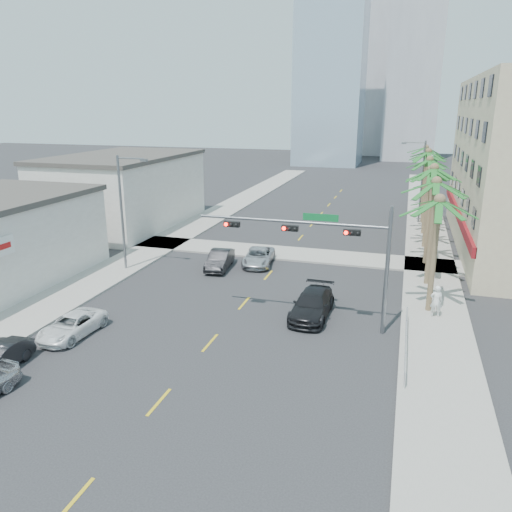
# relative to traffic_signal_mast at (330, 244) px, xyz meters

# --- Properties ---
(ground) EXTENTS (260.00, 260.00, 0.00)m
(ground) POSITION_rel_traffic_signal_mast_xyz_m (-5.78, -7.95, -5.06)
(ground) COLOR #262628
(ground) RESTS_ON ground
(sidewalk_right) EXTENTS (4.00, 120.00, 0.15)m
(sidewalk_right) POSITION_rel_traffic_signal_mast_xyz_m (6.22, 12.05, -4.99)
(sidewalk_right) COLOR gray
(sidewalk_right) RESTS_ON ground
(sidewalk_left) EXTENTS (4.00, 120.00, 0.15)m
(sidewalk_left) POSITION_rel_traffic_signal_mast_xyz_m (-17.78, 12.05, -4.99)
(sidewalk_left) COLOR gray
(sidewalk_left) RESTS_ON ground
(sidewalk_cross) EXTENTS (80.00, 4.00, 0.15)m
(sidewalk_cross) POSITION_rel_traffic_signal_mast_xyz_m (-5.78, 14.05, -4.99)
(sidewalk_cross) COLOR gray
(sidewalk_cross) RESTS_ON ground
(building_left_far) EXTENTS (11.00, 18.00, 7.20)m
(building_left_far) POSITION_rel_traffic_signal_mast_xyz_m (-25.28, 20.05, -1.46)
(building_left_far) COLOR beige
(building_left_far) RESTS_ON ground
(tower_far_left) EXTENTS (14.00, 14.00, 48.00)m
(tower_far_left) POSITION_rel_traffic_signal_mast_xyz_m (-13.78, 87.05, 18.94)
(tower_far_left) COLOR #99B2C6
(tower_far_left) RESTS_ON ground
(tower_far_right) EXTENTS (12.00, 12.00, 60.00)m
(tower_far_right) POSITION_rel_traffic_signal_mast_xyz_m (3.22, 102.05, 24.94)
(tower_far_right) COLOR #ADADB2
(tower_far_right) RESTS_ON ground
(tower_far_center) EXTENTS (16.00, 16.00, 42.00)m
(tower_far_center) POSITION_rel_traffic_signal_mast_xyz_m (-8.78, 117.05, 15.94)
(tower_far_center) COLOR #ADADB2
(tower_far_center) RESTS_ON ground
(traffic_signal_mast) EXTENTS (11.12, 0.54, 7.20)m
(traffic_signal_mast) POSITION_rel_traffic_signal_mast_xyz_m (0.00, 0.00, 0.00)
(traffic_signal_mast) COLOR slate
(traffic_signal_mast) RESTS_ON ground
(palm_tree_0) EXTENTS (4.80, 4.80, 7.80)m
(palm_tree_0) POSITION_rel_traffic_signal_mast_xyz_m (5.82, 4.05, 2.02)
(palm_tree_0) COLOR brown
(palm_tree_0) RESTS_ON ground
(palm_tree_1) EXTENTS (4.80, 4.80, 8.16)m
(palm_tree_1) POSITION_rel_traffic_signal_mast_xyz_m (5.82, 9.25, 2.37)
(palm_tree_1) COLOR brown
(palm_tree_1) RESTS_ON ground
(palm_tree_2) EXTENTS (4.80, 4.80, 8.52)m
(palm_tree_2) POSITION_rel_traffic_signal_mast_xyz_m (5.82, 14.45, 2.72)
(palm_tree_2) COLOR brown
(palm_tree_2) RESTS_ON ground
(palm_tree_3) EXTENTS (4.80, 4.80, 7.80)m
(palm_tree_3) POSITION_rel_traffic_signal_mast_xyz_m (5.82, 19.65, 2.02)
(palm_tree_3) COLOR brown
(palm_tree_3) RESTS_ON ground
(palm_tree_4) EXTENTS (4.80, 4.80, 8.16)m
(palm_tree_4) POSITION_rel_traffic_signal_mast_xyz_m (5.82, 24.85, 2.37)
(palm_tree_4) COLOR brown
(palm_tree_4) RESTS_ON ground
(palm_tree_5) EXTENTS (4.80, 4.80, 8.52)m
(palm_tree_5) POSITION_rel_traffic_signal_mast_xyz_m (5.82, 30.05, 2.72)
(palm_tree_5) COLOR brown
(palm_tree_5) RESTS_ON ground
(palm_tree_6) EXTENTS (4.80, 4.80, 7.80)m
(palm_tree_6) POSITION_rel_traffic_signal_mast_xyz_m (5.82, 35.25, 2.02)
(palm_tree_6) COLOR brown
(palm_tree_6) RESTS_ON ground
(palm_tree_7) EXTENTS (4.80, 4.80, 8.16)m
(palm_tree_7) POSITION_rel_traffic_signal_mast_xyz_m (5.82, 40.45, 2.37)
(palm_tree_7) COLOR brown
(palm_tree_7) RESTS_ON ground
(streetlight_left) EXTENTS (2.55, 0.25, 9.00)m
(streetlight_left) POSITION_rel_traffic_signal_mast_xyz_m (-16.78, 6.05, -0.00)
(streetlight_left) COLOR slate
(streetlight_left) RESTS_ON ground
(streetlight_right) EXTENTS (2.55, 0.25, 9.00)m
(streetlight_right) POSITION_rel_traffic_signal_mast_xyz_m (5.21, 30.05, -0.00)
(streetlight_right) COLOR slate
(streetlight_right) RESTS_ON ground
(guardrail) EXTENTS (0.08, 8.08, 1.00)m
(guardrail) POSITION_rel_traffic_signal_mast_xyz_m (4.52, -1.95, -4.39)
(guardrail) COLOR silver
(guardrail) RESTS_ON ground
(car_parked_far) EXTENTS (2.30, 4.54, 1.23)m
(car_parked_far) POSITION_rel_traffic_signal_mast_xyz_m (-13.58, -5.35, -4.45)
(car_parked_far) COLOR white
(car_parked_far) RESTS_ON ground
(car_lane_left) EXTENTS (2.07, 4.59, 1.46)m
(car_lane_left) POSITION_rel_traffic_signal_mast_xyz_m (-9.98, 8.58, -4.33)
(car_lane_left) COLOR black
(car_lane_left) RESTS_ON ground
(car_lane_center) EXTENTS (2.76, 5.00, 1.33)m
(car_lane_center) POSITION_rel_traffic_signal_mast_xyz_m (-7.28, 10.46, -4.40)
(car_lane_center) COLOR silver
(car_lane_center) RESTS_ON ground
(car_lane_right) EXTENTS (2.28, 5.36, 1.54)m
(car_lane_right) POSITION_rel_traffic_signal_mast_xyz_m (-1.11, 1.30, -4.29)
(car_lane_right) COLOR black
(car_lane_right) RESTS_ON ground
(pedestrian) EXTENTS (0.77, 0.54, 1.99)m
(pedestrian) POSITION_rel_traffic_signal_mast_xyz_m (6.17, 3.11, -3.92)
(pedestrian) COLOR white
(pedestrian) RESTS_ON sidewalk_right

